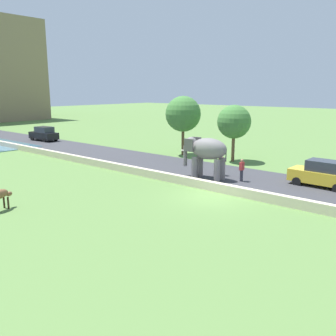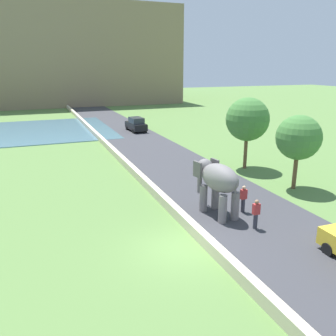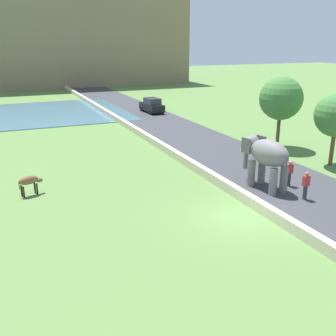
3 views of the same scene
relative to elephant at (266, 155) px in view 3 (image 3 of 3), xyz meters
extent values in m
plane|color=#567A3D|center=(-3.39, -2.79, -2.04)|extent=(220.00, 220.00, 0.00)
cube|color=#38383D|center=(1.61, 17.21, -2.01)|extent=(7.00, 120.00, 0.06)
cube|color=beige|center=(-2.19, 15.21, -1.75)|extent=(0.40, 110.00, 0.58)
cube|color=#897556|center=(-9.39, 69.73, 8.09)|extent=(64.00, 28.00, 20.26)
ellipsoid|color=slate|center=(0.03, -0.22, 0.20)|extent=(1.76, 2.87, 1.50)
cylinder|color=slate|center=(-0.51, 0.59, -1.24)|extent=(0.44, 0.44, 1.60)
cylinder|color=slate|center=(0.32, 0.71, -1.24)|extent=(0.44, 0.44, 1.60)
cylinder|color=slate|center=(-0.26, -1.15, -1.24)|extent=(0.44, 0.44, 1.60)
cylinder|color=slate|center=(0.57, -1.03, -1.24)|extent=(0.44, 0.44, 1.60)
ellipsoid|color=slate|center=(-0.17, 1.18, 0.39)|extent=(1.12, 1.03, 1.10)
cube|color=#575454|center=(-0.74, 0.96, 0.43)|extent=(0.22, 0.71, 0.90)
cube|color=#575454|center=(0.45, 1.13, 0.43)|extent=(0.22, 0.71, 0.90)
cylinder|color=slate|center=(-0.23, 1.65, -0.50)|extent=(0.28, 0.28, 1.50)
cone|color=silver|center=(-0.44, 1.55, -0.05)|extent=(0.20, 0.57, 0.17)
cone|color=silver|center=(-0.01, 1.61, -0.05)|extent=(0.20, 0.57, 0.17)
cylinder|color=#575454|center=(0.22, -1.53, -0.15)|extent=(0.08, 0.08, 0.90)
cylinder|color=#33333D|center=(1.54, -0.35, -1.61)|extent=(0.22, 0.22, 0.85)
cube|color=#B73333|center=(1.54, -0.35, -0.91)|extent=(0.36, 0.22, 0.56)
sphere|color=tan|center=(1.54, -0.35, -0.52)|extent=(0.22, 0.22, 0.22)
cylinder|color=#33333D|center=(0.95, -2.38, -1.61)|extent=(0.22, 0.22, 0.85)
cube|color=#B73333|center=(0.95, -2.38, -0.91)|extent=(0.36, 0.22, 0.56)
sphere|color=#997051|center=(0.95, -2.38, -0.52)|extent=(0.22, 0.22, 0.22)
cube|color=black|center=(3.18, 26.53, -1.34)|extent=(1.88, 4.07, 0.80)
cube|color=#2D333D|center=(3.19, 26.33, -0.59)|extent=(1.54, 2.26, 0.70)
cylinder|color=black|center=(2.32, 27.80, -1.74)|extent=(0.21, 0.61, 0.60)
cylinder|color=black|center=(3.93, 27.87, -1.74)|extent=(0.21, 0.61, 0.60)
cylinder|color=black|center=(2.43, 25.20, -1.74)|extent=(0.21, 0.61, 0.60)
cylinder|color=black|center=(4.05, 25.27, -1.74)|extent=(0.21, 0.61, 0.60)
ellipsoid|color=brown|center=(-12.80, 4.36, -1.14)|extent=(1.18, 0.75, 0.50)
cylinder|color=#302014|center=(-12.47, 4.62, -1.71)|extent=(0.10, 0.10, 0.65)
cylinder|color=#302014|center=(-12.38, 4.33, -1.71)|extent=(0.10, 0.10, 0.65)
cylinder|color=#302014|center=(-13.21, 4.39, -1.71)|extent=(0.10, 0.10, 0.65)
cylinder|color=#302014|center=(-13.12, 4.10, -1.71)|extent=(0.10, 0.10, 0.65)
ellipsoid|color=brown|center=(-12.19, 4.55, -1.29)|extent=(0.45, 0.35, 0.26)
cone|color=beige|center=(-12.22, 4.63, -1.12)|extent=(0.04, 0.04, 0.12)
cone|color=beige|center=(-12.17, 4.46, -1.12)|extent=(0.04, 0.04, 0.12)
cylinder|color=#302014|center=(-13.31, 4.20, -1.34)|extent=(0.04, 0.04, 0.45)
cylinder|color=brown|center=(6.72, 7.33, -0.63)|extent=(0.28, 0.28, 2.81)
sphere|color=#427A38|center=(6.72, 7.33, 1.97)|extent=(3.42, 3.42, 3.42)
cylinder|color=brown|center=(7.07, 1.92, -0.79)|extent=(0.28, 0.28, 2.50)
camera|label=1|loc=(-21.11, -14.46, 4.31)|focal=38.96mm
camera|label=2|loc=(-9.17, -15.94, 6.05)|focal=37.44mm
camera|label=3|loc=(-13.87, -17.81, 6.31)|focal=42.22mm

